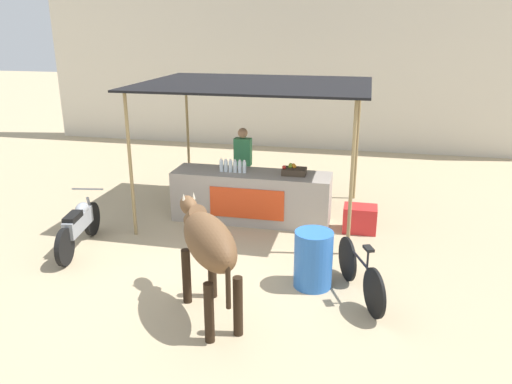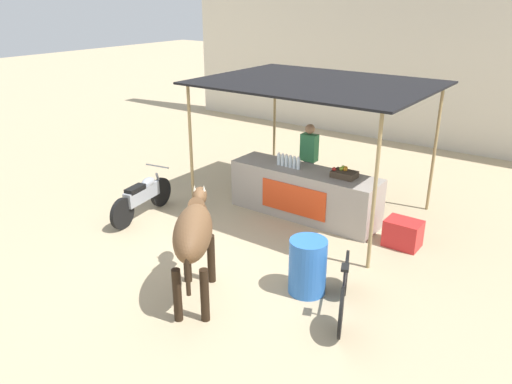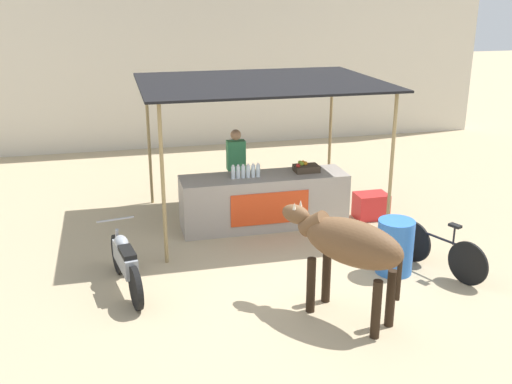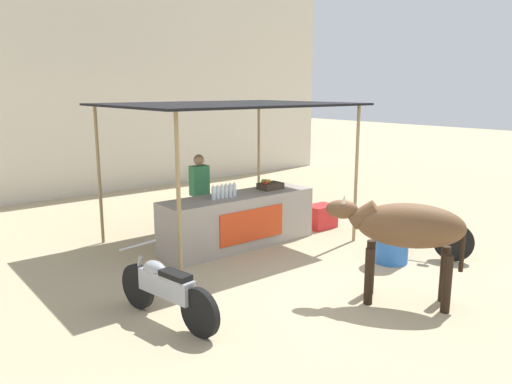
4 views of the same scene
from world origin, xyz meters
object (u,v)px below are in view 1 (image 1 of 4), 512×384
at_px(fruit_crate, 294,171).
at_px(motorcycle_parked, 79,224).
at_px(water_barrel, 313,259).
at_px(vendor_behind_counter, 243,167).
at_px(stall_counter, 252,197).
at_px(bicycle_leaning, 360,274).
at_px(cow, 208,242).
at_px(cooler_box, 360,219).

bearing_deg(fruit_crate, motorcycle_parked, -149.86).
distance_m(water_barrel, motorcycle_parked, 4.01).
bearing_deg(vendor_behind_counter, fruit_crate, -31.17).
bearing_deg(stall_counter, vendor_behind_counter, 115.15).
relative_size(motorcycle_parked, bicycle_leaning, 1.15).
xyz_separation_m(cow, bicycle_leaning, (1.89, 0.90, -0.68)).
bearing_deg(stall_counter, water_barrel, -57.99).
bearing_deg(motorcycle_parked, fruit_crate, 30.14).
distance_m(cooler_box, water_barrel, 2.31).
relative_size(stall_counter, cooler_box, 5.00).
height_order(stall_counter, cow, cow).
bearing_deg(motorcycle_parked, water_barrel, -6.22).
distance_m(stall_counter, cooler_box, 2.07).
distance_m(cooler_box, motorcycle_parked, 4.93).
height_order(motorcycle_parked, bicycle_leaning, motorcycle_parked).
height_order(cow, bicycle_leaning, cow).
distance_m(cow, bicycle_leaning, 2.20).
bearing_deg(motorcycle_parked, cow, -28.41).
relative_size(cooler_box, cow, 0.36).
height_order(stall_counter, fruit_crate, fruit_crate).
xyz_separation_m(stall_counter, motorcycle_parked, (-2.54, -1.88, -0.05)).
relative_size(cooler_box, motorcycle_parked, 0.34).
height_order(stall_counter, vendor_behind_counter, vendor_behind_counter).
bearing_deg(stall_counter, motorcycle_parked, -143.51).
height_order(fruit_crate, motorcycle_parked, fruit_crate).
bearing_deg(cooler_box, bicycle_leaning, -88.66).
xyz_separation_m(water_barrel, motorcycle_parked, (-3.98, 0.43, 0.01)).
bearing_deg(fruit_crate, cooler_box, -7.00).
xyz_separation_m(cooler_box, motorcycle_parked, (-4.60, -1.78, 0.19)).
distance_m(stall_counter, motorcycle_parked, 3.16).
bearing_deg(bicycle_leaning, cow, -154.52).
xyz_separation_m(fruit_crate, vendor_behind_counter, (-1.15, 0.70, -0.18)).
bearing_deg(cow, water_barrel, 40.95).
height_order(stall_counter, cooler_box, stall_counter).
distance_m(cow, motorcycle_parked, 3.20).
bearing_deg(vendor_behind_counter, cooler_box, -19.42).
xyz_separation_m(vendor_behind_counter, water_barrel, (1.80, -3.07, -0.43)).
relative_size(fruit_crate, cooler_box, 0.73).
xyz_separation_m(stall_counter, bicycle_leaning, (2.11, -2.47, -0.13)).
height_order(vendor_behind_counter, water_barrel, vendor_behind_counter).
distance_m(fruit_crate, bicycle_leaning, 2.93).
relative_size(fruit_crate, bicycle_leaning, 0.28).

